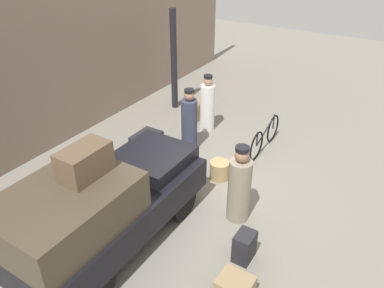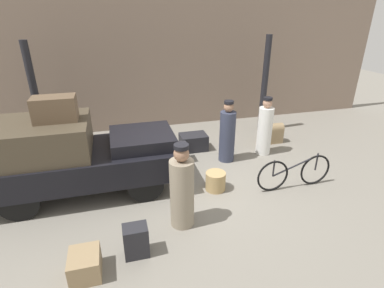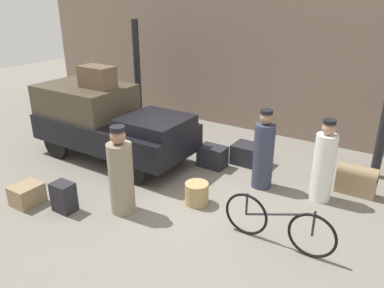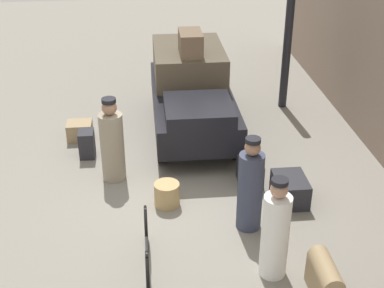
{
  "view_description": "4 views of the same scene",
  "coord_description": "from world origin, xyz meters",
  "px_view_note": "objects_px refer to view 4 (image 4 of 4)",
  "views": [
    {
      "loc": [
        -5.64,
        -3.47,
        5.03
      ],
      "look_at": [
        0.2,
        0.2,
        0.95
      ],
      "focal_mm": 35.0,
      "sensor_mm": 36.0,
      "label": 1
    },
    {
      "loc": [
        -1.37,
        -5.63,
        3.67
      ],
      "look_at": [
        0.2,
        0.2,
        0.95
      ],
      "focal_mm": 28.0,
      "sensor_mm": 36.0,
      "label": 2
    },
    {
      "loc": [
        3.85,
        -5.46,
        3.7
      ],
      "look_at": [
        0.2,
        0.2,
        0.95
      ],
      "focal_mm": 35.0,
      "sensor_mm": 36.0,
      "label": 3
    },
    {
      "loc": [
        8.35,
        -0.59,
        5.32
      ],
      "look_at": [
        0.2,
        0.2,
        0.95
      ],
      "focal_mm": 50.0,
      "sensor_mm": 36.0,
      "label": 4
    }
  ],
  "objects_px": {
    "wicker_basket": "(167,194)",
    "trunk_barrel_dark": "(325,278)",
    "porter_lifting_near_truck": "(250,188)",
    "suitcase_black_upright": "(80,131)",
    "trunk_wicker_pale": "(87,144)",
    "trunk_on_truck_roof": "(191,43)",
    "truck": "(191,90)",
    "suitcase_tan_flat": "(250,172)",
    "trunk_large_brown": "(290,189)",
    "bicycle": "(147,252)",
    "porter_carrying_trunk": "(275,232)",
    "porter_standing_middle": "(112,144)"
  },
  "relations": [
    {
      "from": "porter_lifting_near_truck",
      "to": "trunk_barrel_dark",
      "type": "height_order",
      "value": "porter_lifting_near_truck"
    },
    {
      "from": "trunk_on_truck_roof",
      "to": "porter_standing_middle",
      "type": "bearing_deg",
      "value": -37.73
    },
    {
      "from": "wicker_basket",
      "to": "porter_lifting_near_truck",
      "type": "distance_m",
      "value": 1.58
    },
    {
      "from": "truck",
      "to": "porter_carrying_trunk",
      "type": "relative_size",
      "value": 2.4
    },
    {
      "from": "truck",
      "to": "wicker_basket",
      "type": "bearing_deg",
      "value": -13.55
    },
    {
      "from": "trunk_large_brown",
      "to": "suitcase_black_upright",
      "type": "bearing_deg",
      "value": -125.33
    },
    {
      "from": "trunk_on_truck_roof",
      "to": "suitcase_black_upright",
      "type": "bearing_deg",
      "value": -79.66
    },
    {
      "from": "porter_standing_middle",
      "to": "trunk_wicker_pale",
      "type": "xyz_separation_m",
      "value": [
        -0.9,
        -0.57,
        -0.46
      ]
    },
    {
      "from": "trunk_barrel_dark",
      "to": "trunk_on_truck_roof",
      "type": "height_order",
      "value": "trunk_on_truck_roof"
    },
    {
      "from": "bicycle",
      "to": "suitcase_tan_flat",
      "type": "xyz_separation_m",
      "value": [
        -2.27,
        1.94,
        -0.14
      ]
    },
    {
      "from": "truck",
      "to": "trunk_wicker_pale",
      "type": "distance_m",
      "value": 2.53
    },
    {
      "from": "truck",
      "to": "trunk_barrel_dark",
      "type": "xyz_separation_m",
      "value": [
        5.35,
        1.3,
        -0.6
      ]
    },
    {
      "from": "truck",
      "to": "trunk_large_brown",
      "type": "xyz_separation_m",
      "value": [
        3.01,
        1.44,
        -0.69
      ]
    },
    {
      "from": "porter_carrying_trunk",
      "to": "porter_lifting_near_truck",
      "type": "height_order",
      "value": "porter_lifting_near_truck"
    },
    {
      "from": "trunk_wicker_pale",
      "to": "trunk_barrel_dark",
      "type": "relative_size",
      "value": 0.75
    },
    {
      "from": "bicycle",
      "to": "wicker_basket",
      "type": "height_order",
      "value": "bicycle"
    },
    {
      "from": "wicker_basket",
      "to": "trunk_barrel_dark",
      "type": "distance_m",
      "value": 3.15
    },
    {
      "from": "truck",
      "to": "porter_standing_middle",
      "type": "xyz_separation_m",
      "value": [
        1.94,
        -1.64,
        -0.18
      ]
    },
    {
      "from": "porter_carrying_trunk",
      "to": "porter_standing_middle",
      "type": "distance_m",
      "value": 3.72
    },
    {
      "from": "suitcase_tan_flat",
      "to": "trunk_large_brown",
      "type": "bearing_deg",
      "value": 42.5
    },
    {
      "from": "porter_standing_middle",
      "to": "suitcase_black_upright",
      "type": "height_order",
      "value": "porter_standing_middle"
    },
    {
      "from": "porter_lifting_near_truck",
      "to": "suitcase_black_upright",
      "type": "height_order",
      "value": "porter_lifting_near_truck"
    },
    {
      "from": "trunk_wicker_pale",
      "to": "trunk_on_truck_roof",
      "type": "height_order",
      "value": "trunk_on_truck_roof"
    },
    {
      "from": "trunk_large_brown",
      "to": "truck",
      "type": "bearing_deg",
      "value": -154.34
    },
    {
      "from": "wicker_basket",
      "to": "suitcase_black_upright",
      "type": "xyz_separation_m",
      "value": [
        -2.66,
        -1.72,
        -0.02
      ]
    },
    {
      "from": "bicycle",
      "to": "trunk_on_truck_roof",
      "type": "distance_m",
      "value": 5.17
    },
    {
      "from": "truck",
      "to": "porter_lifting_near_truck",
      "type": "distance_m",
      "value": 3.72
    },
    {
      "from": "truck",
      "to": "suitcase_black_upright",
      "type": "height_order",
      "value": "truck"
    },
    {
      "from": "truck",
      "to": "wicker_basket",
      "type": "distance_m",
      "value": 3.09
    },
    {
      "from": "bicycle",
      "to": "suitcase_black_upright",
      "type": "relative_size",
      "value": 3.42
    },
    {
      "from": "wicker_basket",
      "to": "suitcase_black_upright",
      "type": "height_order",
      "value": "wicker_basket"
    },
    {
      "from": "porter_lifting_near_truck",
      "to": "porter_standing_middle",
      "type": "distance_m",
      "value": 2.82
    },
    {
      "from": "porter_lifting_near_truck",
      "to": "suitcase_black_upright",
      "type": "relative_size",
      "value": 3.09
    },
    {
      "from": "trunk_wicker_pale",
      "to": "trunk_barrel_dark",
      "type": "distance_m",
      "value": 5.55
    },
    {
      "from": "truck",
      "to": "suitcase_black_upright",
      "type": "relative_size",
      "value": 7.28
    },
    {
      "from": "trunk_barrel_dark",
      "to": "suitcase_black_upright",
      "type": "distance_m",
      "value": 6.31
    },
    {
      "from": "porter_lifting_near_truck",
      "to": "suitcase_tan_flat",
      "type": "height_order",
      "value": "porter_lifting_near_truck"
    },
    {
      "from": "trunk_barrel_dark",
      "to": "trunk_large_brown",
      "type": "xyz_separation_m",
      "value": [
        -2.34,
        0.14,
        -0.09
      ]
    },
    {
      "from": "trunk_wicker_pale",
      "to": "porter_standing_middle",
      "type": "bearing_deg",
      "value": 32.18
    },
    {
      "from": "trunk_wicker_pale",
      "to": "suitcase_tan_flat",
      "type": "height_order",
      "value": "trunk_wicker_pale"
    },
    {
      "from": "suitcase_black_upright",
      "to": "suitcase_tan_flat",
      "type": "xyz_separation_m",
      "value": [
        2.1,
        3.28,
        0.05
      ]
    },
    {
      "from": "wicker_basket",
      "to": "porter_standing_middle",
      "type": "bearing_deg",
      "value": -136.18
    },
    {
      "from": "bicycle",
      "to": "porter_carrying_trunk",
      "type": "relative_size",
      "value": 1.13
    },
    {
      "from": "bicycle",
      "to": "trunk_large_brown",
      "type": "xyz_separation_m",
      "value": [
        -1.62,
        2.53,
        -0.15
      ]
    },
    {
      "from": "trunk_on_truck_roof",
      "to": "porter_lifting_near_truck",
      "type": "bearing_deg",
      "value": 8.61
    },
    {
      "from": "bicycle",
      "to": "suitcase_tan_flat",
      "type": "distance_m",
      "value": 2.98
    },
    {
      "from": "porter_carrying_trunk",
      "to": "porter_standing_middle",
      "type": "relative_size",
      "value": 0.98
    },
    {
      "from": "bicycle",
      "to": "porter_carrying_trunk",
      "type": "height_order",
      "value": "porter_carrying_trunk"
    },
    {
      "from": "bicycle",
      "to": "suitcase_tan_flat",
      "type": "height_order",
      "value": "bicycle"
    },
    {
      "from": "suitcase_black_upright",
      "to": "trunk_large_brown",
      "type": "relative_size",
      "value": 0.7
    }
  ]
}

